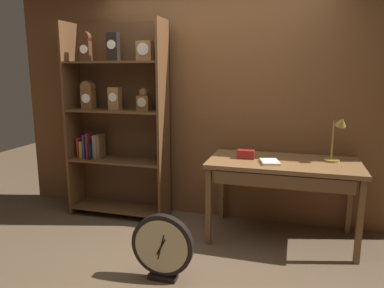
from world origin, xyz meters
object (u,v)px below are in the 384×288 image
toolbox_small (246,154)px  round_clock_large (162,247)px  workbench (283,170)px  open_repair_manual (270,162)px  bookshelf (117,120)px  desk_lamp (337,137)px

toolbox_small → round_clock_large: size_ratio=0.31×
workbench → open_repair_manual: (-0.12, -0.10, 0.10)m
workbench → toolbox_small: size_ratio=8.51×
open_repair_manual → round_clock_large: bearing=-144.6°
bookshelf → workbench: (1.86, -0.18, -0.40)m
workbench → desk_lamp: 0.59m
workbench → bookshelf: bearing=174.6°
open_repair_manual → round_clock_large: open_repair_manual is taller
open_repair_manual → round_clock_large: (-0.76, -0.89, -0.54)m
round_clock_large → bookshelf: bearing=129.9°
desk_lamp → workbench: bearing=-166.5°
desk_lamp → open_repair_manual: 0.68m
bookshelf → toolbox_small: bookshelf is taller
round_clock_large → open_repair_manual: bearing=49.7°
toolbox_small → round_clock_large: (-0.51, -1.02, -0.57)m
open_repair_manual → round_clock_large: 1.29m
desk_lamp → toolbox_small: (-0.84, -0.09, -0.20)m
round_clock_large → workbench: bearing=48.6°
workbench → desk_lamp: bearing=13.5°
round_clock_large → toolbox_small: bearing=63.4°
desk_lamp → round_clock_large: desk_lamp is taller
workbench → round_clock_large: workbench is taller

